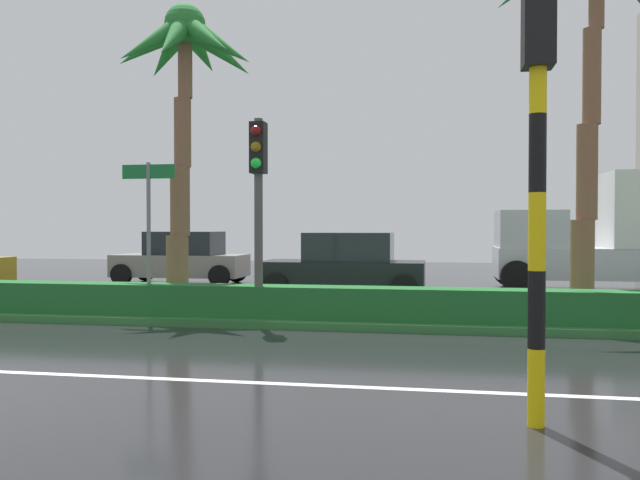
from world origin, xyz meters
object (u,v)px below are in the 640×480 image
object	(u,v)px
palm_tree_centre_left	(185,66)
street_name_sign	(149,216)
traffic_signal_foreground	(538,105)
box_truck_lead	(610,238)
car_in_traffic_second	(182,259)
traffic_signal_median_right	(258,181)
car_in_traffic_third	(345,266)

from	to	relation	value
palm_tree_centre_left	street_name_sign	size ratio (longest dim) A/B	2.22
traffic_signal_foreground	box_truck_lead	world-z (taller)	traffic_signal_foreground
box_truck_lead	car_in_traffic_second	bearing A→B (deg)	-0.54
palm_tree_centre_left	car_in_traffic_second	size ratio (longest dim) A/B	1.55
traffic_signal_median_right	traffic_signal_foreground	distance (m)	7.02
street_name_sign	car_in_traffic_second	distance (m)	8.89
traffic_signal_median_right	box_truck_lead	world-z (taller)	traffic_signal_median_right
palm_tree_centre_left	box_truck_lead	bearing A→B (deg)	32.35
traffic_signal_median_right	car_in_traffic_second	bearing A→B (deg)	120.01
palm_tree_centre_left	traffic_signal_median_right	size ratio (longest dim) A/B	1.77
palm_tree_centre_left	box_truck_lead	world-z (taller)	palm_tree_centre_left
street_name_sign	car_in_traffic_third	size ratio (longest dim) A/B	0.70
street_name_sign	car_in_traffic_third	xyz separation A→B (m)	(3.22, 5.18, -1.25)
palm_tree_centre_left	car_in_traffic_third	distance (m)	6.60
palm_tree_centre_left	car_in_traffic_third	bearing A→B (deg)	49.20
palm_tree_centre_left	car_in_traffic_second	distance (m)	8.67
street_name_sign	car_in_traffic_third	world-z (taller)	street_name_sign
traffic_signal_median_right	car_in_traffic_second	world-z (taller)	traffic_signal_median_right
street_name_sign	car_in_traffic_second	xyz separation A→B (m)	(-2.68, 8.39, -1.25)
car_in_traffic_third	box_truck_lead	world-z (taller)	box_truck_lead
traffic_signal_foreground	car_in_traffic_third	world-z (taller)	traffic_signal_foreground
traffic_signal_median_right	car_in_traffic_third	distance (m)	5.88
palm_tree_centre_left	street_name_sign	distance (m)	3.72
palm_tree_centre_left	car_in_traffic_second	xyz separation A→B (m)	(-2.82, 6.78, -4.61)
street_name_sign	box_truck_lead	xyz separation A→B (m)	(10.65, 8.26, -0.53)
traffic_signal_median_right	palm_tree_centre_left	bearing A→B (deg)	139.01
palm_tree_centre_left	car_in_traffic_second	world-z (taller)	palm_tree_centre_left
traffic_signal_foreground	car_in_traffic_second	bearing A→B (deg)	-57.05
palm_tree_centre_left	traffic_signal_median_right	bearing A→B (deg)	-40.99
car_in_traffic_second	box_truck_lead	world-z (taller)	box_truck_lead
palm_tree_centre_left	car_in_traffic_third	size ratio (longest dim) A/B	1.55
traffic_signal_foreground	box_truck_lead	size ratio (longest dim) A/B	0.68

